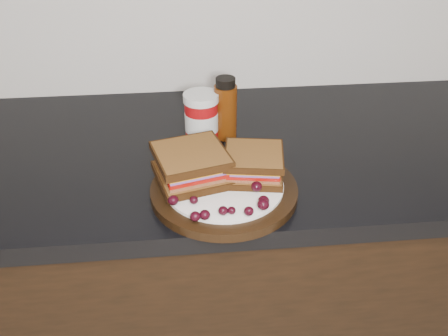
# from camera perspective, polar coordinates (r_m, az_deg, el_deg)

# --- Properties ---
(base_cabinets) EXTENTS (3.96, 0.58, 0.86)m
(base_cabinets) POSITION_cam_1_polar(r_m,az_deg,el_deg) (1.41, 2.43, -13.93)
(base_cabinets) COLOR black
(base_cabinets) RESTS_ON ground_plane
(countertop) EXTENTS (3.98, 0.60, 0.04)m
(countertop) POSITION_cam_1_polar(r_m,az_deg,el_deg) (1.13, 2.96, 1.84)
(countertop) COLOR black
(countertop) RESTS_ON base_cabinets
(plate) EXTENTS (0.28, 0.28, 0.02)m
(plate) POSITION_cam_1_polar(r_m,az_deg,el_deg) (0.95, 0.00, -2.57)
(plate) COLOR black
(plate) RESTS_ON countertop
(sandwich_left) EXTENTS (0.16, 0.16, 0.06)m
(sandwich_left) POSITION_cam_1_polar(r_m,az_deg,el_deg) (0.94, -3.76, 0.34)
(sandwich_left) COLOR brown
(sandwich_left) RESTS_ON plate
(sandwich_right) EXTENTS (0.13, 0.13, 0.05)m
(sandwich_right) POSITION_cam_1_polar(r_m,az_deg,el_deg) (0.95, 3.40, 0.44)
(sandwich_right) COLOR brown
(sandwich_right) RESTS_ON plate
(grape_0) EXTENTS (0.02, 0.02, 0.02)m
(grape_0) POSITION_cam_1_polar(r_m,az_deg,el_deg) (0.89, -5.83, -3.68)
(grape_0) COLOR black
(grape_0) RESTS_ON plate
(grape_1) EXTENTS (0.02, 0.02, 0.01)m
(grape_1) POSITION_cam_1_polar(r_m,az_deg,el_deg) (0.89, -3.47, -3.68)
(grape_1) COLOR black
(grape_1) RESTS_ON plate
(grape_2) EXTENTS (0.02, 0.02, 0.02)m
(grape_2) POSITION_cam_1_polar(r_m,az_deg,el_deg) (0.85, -3.30, -5.54)
(grape_2) COLOR black
(grape_2) RESTS_ON plate
(grape_3) EXTENTS (0.02, 0.02, 0.02)m
(grape_3) POSITION_cam_1_polar(r_m,az_deg,el_deg) (0.85, -2.20, -5.37)
(grape_3) COLOR black
(grape_3) RESTS_ON plate
(grape_4) EXTENTS (0.02, 0.02, 0.02)m
(grape_4) POSITION_cam_1_polar(r_m,az_deg,el_deg) (0.86, -0.10, -4.89)
(grape_4) COLOR black
(grape_4) RESTS_ON plate
(grape_5) EXTENTS (0.01, 0.01, 0.01)m
(grape_5) POSITION_cam_1_polar(r_m,az_deg,el_deg) (0.87, 0.87, -4.87)
(grape_5) COLOR black
(grape_5) RESTS_ON plate
(grape_6) EXTENTS (0.02, 0.02, 0.02)m
(grape_6) POSITION_cam_1_polar(r_m,az_deg,el_deg) (0.86, 2.85, -4.95)
(grape_6) COLOR black
(grape_6) RESTS_ON plate
(grape_7) EXTENTS (0.02, 0.02, 0.02)m
(grape_7) POSITION_cam_1_polar(r_m,az_deg,el_deg) (0.88, 4.50, -4.17)
(grape_7) COLOR black
(grape_7) RESTS_ON plate
(grape_8) EXTENTS (0.02, 0.02, 0.02)m
(grape_8) POSITION_cam_1_polar(r_m,az_deg,el_deg) (0.89, 4.55, -3.77)
(grape_8) COLOR black
(grape_8) RESTS_ON plate
(grape_9) EXTENTS (0.02, 0.02, 0.02)m
(grape_9) POSITION_cam_1_polar(r_m,az_deg,el_deg) (0.92, 3.74, -2.12)
(grape_9) COLOR black
(grape_9) RESTS_ON plate
(grape_10) EXTENTS (0.02, 0.02, 0.02)m
(grape_10) POSITION_cam_1_polar(r_m,az_deg,el_deg) (0.95, 5.49, -1.20)
(grape_10) COLOR black
(grape_10) RESTS_ON plate
(grape_11) EXTENTS (0.02, 0.02, 0.02)m
(grape_11) POSITION_cam_1_polar(r_m,az_deg,el_deg) (0.95, 3.60, -0.90)
(grape_11) COLOR black
(grape_11) RESTS_ON plate
(grape_12) EXTENTS (0.02, 0.02, 0.02)m
(grape_12) POSITION_cam_1_polar(r_m,az_deg,el_deg) (0.96, 4.26, -0.48)
(grape_12) COLOR black
(grape_12) RESTS_ON plate
(grape_13) EXTENTS (0.02, 0.02, 0.02)m
(grape_13) POSITION_cam_1_polar(r_m,az_deg,el_deg) (0.99, 2.57, 0.70)
(grape_13) COLOR black
(grape_13) RESTS_ON plate
(grape_14) EXTENTS (0.02, 0.02, 0.02)m
(grape_14) POSITION_cam_1_polar(r_m,az_deg,el_deg) (0.97, -4.11, -0.25)
(grape_14) COLOR black
(grape_14) RESTS_ON plate
(grape_15) EXTENTS (0.02, 0.02, 0.02)m
(grape_15) POSITION_cam_1_polar(r_m,az_deg,el_deg) (0.95, -3.54, -1.10)
(grape_15) COLOR black
(grape_15) RESTS_ON plate
(grape_16) EXTENTS (0.02, 0.02, 0.02)m
(grape_16) POSITION_cam_1_polar(r_m,az_deg,el_deg) (0.95, -5.19, -1.28)
(grape_16) COLOR black
(grape_16) RESTS_ON plate
(grape_17) EXTENTS (0.02, 0.02, 0.02)m
(grape_17) POSITION_cam_1_polar(r_m,az_deg,el_deg) (0.93, -4.81, -1.70)
(grape_17) COLOR black
(grape_17) RESTS_ON plate
(grape_18) EXTENTS (0.02, 0.02, 0.02)m
(grape_18) POSITION_cam_1_polar(r_m,az_deg,el_deg) (0.97, -4.52, 0.02)
(grape_18) COLOR black
(grape_18) RESTS_ON plate
(grape_19) EXTENTS (0.02, 0.02, 0.02)m
(grape_19) POSITION_cam_1_polar(r_m,az_deg,el_deg) (0.97, -4.12, -0.39)
(grape_19) COLOR black
(grape_19) RESTS_ON plate
(grape_20) EXTENTS (0.02, 0.02, 0.02)m
(grape_20) POSITION_cam_1_polar(r_m,az_deg,el_deg) (0.92, -3.05, -1.98)
(grape_20) COLOR black
(grape_20) RESTS_ON plate
(condiment_jar) EXTENTS (0.10, 0.10, 0.11)m
(condiment_jar) POSITION_cam_1_polar(r_m,az_deg,el_deg) (1.11, -2.60, 5.78)
(condiment_jar) COLOR #9B0B0E
(condiment_jar) RESTS_ON countertop
(oil_bottle) EXTENTS (0.07, 0.07, 0.14)m
(oil_bottle) POSITION_cam_1_polar(r_m,az_deg,el_deg) (1.11, 0.17, 6.86)
(oil_bottle) COLOR #4E2107
(oil_bottle) RESTS_ON countertop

